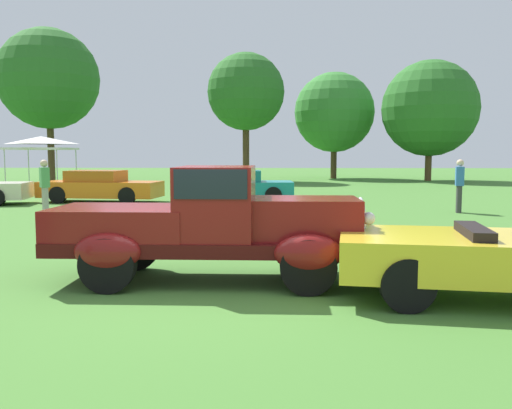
{
  "coord_description": "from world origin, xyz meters",
  "views": [
    {
      "loc": [
        0.93,
        -7.26,
        1.9
      ],
      "look_at": [
        0.67,
        1.64,
        1.04
      ],
      "focal_mm": 37.58,
      "sensor_mm": 36.0,
      "label": 1
    }
  ],
  "objects_px": {
    "feature_pickup_truck": "(211,223)",
    "spectator_by_row": "(45,186)",
    "show_car_orange": "(100,187)",
    "spectator_between_cars": "(459,184)",
    "show_car_teal": "(242,187)",
    "canopy_tent_left_field": "(41,142)"
  },
  "relations": [
    {
      "from": "spectator_by_row",
      "to": "show_car_orange",
      "type": "bearing_deg",
      "value": 87.08
    },
    {
      "from": "show_car_orange",
      "to": "spectator_by_row",
      "type": "height_order",
      "value": "spectator_by_row"
    },
    {
      "from": "spectator_between_cars",
      "to": "canopy_tent_left_field",
      "type": "xyz_separation_m",
      "value": [
        -17.37,
        9.25,
        1.51
      ]
    },
    {
      "from": "canopy_tent_left_field",
      "to": "show_car_orange",
      "type": "bearing_deg",
      "value": -51.15
    },
    {
      "from": "show_car_teal",
      "to": "spectator_by_row",
      "type": "bearing_deg",
      "value": -141.02
    },
    {
      "from": "spectator_between_cars",
      "to": "spectator_by_row",
      "type": "bearing_deg",
      "value": -174.75
    },
    {
      "from": "feature_pickup_truck",
      "to": "spectator_by_row",
      "type": "distance_m",
      "value": 10.09
    },
    {
      "from": "spectator_between_cars",
      "to": "spectator_by_row",
      "type": "distance_m",
      "value": 12.85
    },
    {
      "from": "spectator_between_cars",
      "to": "spectator_by_row",
      "type": "height_order",
      "value": "same"
    },
    {
      "from": "show_car_orange",
      "to": "spectator_between_cars",
      "type": "relative_size",
      "value": 2.78
    },
    {
      "from": "spectator_between_cars",
      "to": "canopy_tent_left_field",
      "type": "height_order",
      "value": "canopy_tent_left_field"
    },
    {
      "from": "show_car_orange",
      "to": "show_car_teal",
      "type": "xyz_separation_m",
      "value": [
        5.47,
        0.15,
        -0.0
      ]
    },
    {
      "from": "feature_pickup_truck",
      "to": "show_car_orange",
      "type": "distance_m",
      "value": 13.85
    },
    {
      "from": "show_car_teal",
      "to": "canopy_tent_left_field",
      "type": "xyz_separation_m",
      "value": [
        -10.27,
        5.81,
        1.82
      ]
    },
    {
      "from": "show_car_orange",
      "to": "spectator_between_cars",
      "type": "height_order",
      "value": "spectator_between_cars"
    },
    {
      "from": "spectator_between_cars",
      "to": "feature_pickup_truck",
      "type": "bearing_deg",
      "value": -126.31
    },
    {
      "from": "feature_pickup_truck",
      "to": "spectator_by_row",
      "type": "relative_size",
      "value": 2.75
    },
    {
      "from": "feature_pickup_truck",
      "to": "show_car_teal",
      "type": "height_order",
      "value": "feature_pickup_truck"
    },
    {
      "from": "show_car_orange",
      "to": "show_car_teal",
      "type": "height_order",
      "value": "same"
    },
    {
      "from": "feature_pickup_truck",
      "to": "show_car_teal",
      "type": "xyz_separation_m",
      "value": [
        -0.25,
        12.75,
        -0.27
      ]
    },
    {
      "from": "show_car_orange",
      "to": "canopy_tent_left_field",
      "type": "relative_size",
      "value": 1.69
    },
    {
      "from": "spectator_by_row",
      "to": "canopy_tent_left_field",
      "type": "relative_size",
      "value": 0.61
    }
  ]
}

